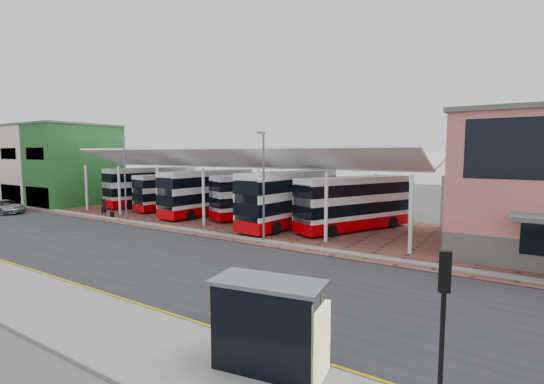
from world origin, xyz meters
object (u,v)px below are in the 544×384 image
object	(u,v)px
bus_2	(208,193)
traffic_signal_west	(443,308)
bus_3	(262,196)
silver_car	(4,207)
bus_shelter	(273,319)
bus_4	(290,199)
pedestrian	(104,207)
bus_0	(152,187)
bus_5	(354,204)
bus_1	(176,192)

from	to	relation	value
bus_2	traffic_signal_west	world-z (taller)	bus_2
bus_3	traffic_signal_west	distance (m)	30.76
silver_car	bus_shelter	world-z (taller)	bus_shelter
bus_2	traffic_signal_west	distance (m)	34.15
bus_4	bus_shelter	distance (m)	24.01
bus_3	pedestrian	world-z (taller)	bus_3
bus_4	traffic_signal_west	xyz separation A→B (m)	(16.11, -20.22, 0.41)
bus_0	bus_5	xyz separation A→B (m)	(26.99, -1.45, -0.10)
silver_car	traffic_signal_west	size ratio (longest dim) A/B	1.27
bus_1	bus_3	bearing A→B (deg)	9.18
bus_0	bus_2	world-z (taller)	bus_0
bus_1	bus_shelter	world-z (taller)	bus_1
bus_2	pedestrian	distance (m)	10.82
bus_0	silver_car	xyz separation A→B (m)	(-8.52, -13.19, -1.65)
bus_1	bus_5	bearing A→B (deg)	5.75
bus_2	bus_3	size ratio (longest dim) A/B	1.08
bus_2	pedestrian	world-z (taller)	bus_2
bus_3	bus_5	distance (m)	10.14
pedestrian	bus_1	bearing A→B (deg)	-11.19
bus_2	bus_3	world-z (taller)	bus_2
bus_0	bus_3	size ratio (longest dim) A/B	1.10
bus_1	bus_4	xyz separation A→B (m)	(16.63, -2.15, 0.38)
bus_2	bus_4	bearing A→B (deg)	-1.00
bus_shelter	bus_1	bearing A→B (deg)	131.12
bus_2	traffic_signal_west	xyz separation A→B (m)	(26.73, -21.24, 0.51)
bus_0	bus_1	distance (m)	4.99
bus_1	bus_shelter	xyz separation A→B (m)	(28.40, -23.08, -0.27)
bus_0	bus_5	distance (m)	27.03
bus_1	bus_0	bearing A→B (deg)	179.79
bus_0	pedestrian	size ratio (longest dim) A/B	6.48
bus_5	traffic_signal_west	bearing A→B (deg)	-39.04
bus_3	bus_shelter	distance (m)	28.58
bus_4	silver_car	distance (m)	31.86
bus_5	silver_car	size ratio (longest dim) A/B	2.10
bus_4	traffic_signal_west	size ratio (longest dim) A/B	2.91
bus_3	bus_5	bearing A→B (deg)	18.21
bus_shelter	bus_5	bearing A→B (deg)	96.08
bus_3	bus_shelter	xyz separation A→B (m)	(16.42, -23.38, -0.40)
bus_2	bus_3	distance (m)	6.13
pedestrian	bus_0	bearing A→B (deg)	22.46
bus_5	traffic_signal_west	size ratio (longest dim) A/B	2.67
pedestrian	bus_5	bearing A→B (deg)	-68.18
bus_1	bus_4	world-z (taller)	bus_4
silver_car	traffic_signal_west	world-z (taller)	traffic_signal_west
bus_5	bus_3	bearing A→B (deg)	-161.40
bus_shelter	bus_4	bearing A→B (deg)	109.56
bus_4	bus_5	bearing A→B (deg)	19.46
pedestrian	traffic_signal_west	xyz separation A→B (m)	(35.12, -14.55, 1.93)
bus_1	traffic_signal_west	world-z (taller)	traffic_signal_west
bus_4	pedestrian	size ratio (longest dim) A/B	6.64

